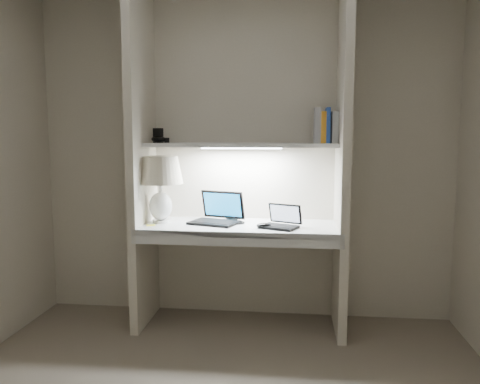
# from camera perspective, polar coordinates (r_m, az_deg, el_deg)

# --- Properties ---
(back_wall) EXTENTS (3.20, 0.01, 2.50)m
(back_wall) POSITION_cam_1_polar(r_m,az_deg,el_deg) (3.66, 0.47, 4.24)
(back_wall) COLOR beige
(back_wall) RESTS_ON floor
(alcove_panel_left) EXTENTS (0.06, 0.55, 2.50)m
(alcove_panel_left) POSITION_cam_1_polar(r_m,az_deg,el_deg) (3.54, -11.87, 4.00)
(alcove_panel_left) COLOR beige
(alcove_panel_left) RESTS_ON floor
(alcove_panel_right) EXTENTS (0.06, 0.55, 2.50)m
(alcove_panel_right) POSITION_cam_1_polar(r_m,az_deg,el_deg) (3.38, 12.41, 3.86)
(alcove_panel_right) COLOR beige
(alcove_panel_right) RESTS_ON floor
(desk) EXTENTS (1.40, 0.55, 0.04)m
(desk) POSITION_cam_1_polar(r_m,az_deg,el_deg) (3.44, -0.02, -4.31)
(desk) COLOR white
(desk) RESTS_ON alcove_panel_left
(desk_apron) EXTENTS (1.46, 0.03, 0.10)m
(desk_apron) POSITION_cam_1_polar(r_m,az_deg,el_deg) (3.20, -0.54, -5.74)
(desk_apron) COLOR silver
(desk_apron) RESTS_ON desk
(shelf) EXTENTS (1.40, 0.36, 0.03)m
(shelf) POSITION_cam_1_polar(r_m,az_deg,el_deg) (3.47, 0.16, 5.75)
(shelf) COLOR silver
(shelf) RESTS_ON back_wall
(strip_light) EXTENTS (0.60, 0.04, 0.02)m
(strip_light) POSITION_cam_1_polar(r_m,az_deg,el_deg) (3.47, 0.16, 5.39)
(strip_light) COLOR white
(strip_light) RESTS_ON shelf
(table_lamp) EXTENTS (0.34, 0.34, 0.50)m
(table_lamp) POSITION_cam_1_polar(r_m,az_deg,el_deg) (3.52, -9.70, 1.70)
(table_lamp) COLOR white
(table_lamp) RESTS_ON desk
(laptop_main) EXTENTS (0.42, 0.39, 0.23)m
(laptop_main) POSITION_cam_1_polar(r_m,az_deg,el_deg) (3.51, -2.76, -2.90)
(laptop_main) COLOR black
(laptop_main) RESTS_ON desk
(laptop_netbook) EXTENTS (0.32, 0.30, 0.16)m
(laptop_netbook) POSITION_cam_1_polar(r_m,az_deg,el_deg) (3.34, 5.03, -3.66)
(laptop_netbook) COLOR black
(laptop_netbook) RESTS_ON desk
(speaker) EXTENTS (0.10, 0.08, 0.13)m
(speaker) POSITION_cam_1_polar(r_m,az_deg,el_deg) (3.62, -0.85, -2.42)
(speaker) COLOR silver
(speaker) RESTS_ON desk
(mouse) EXTENTS (0.12, 0.10, 0.04)m
(mouse) POSITION_cam_1_polar(r_m,az_deg,el_deg) (3.31, 2.92, -4.10)
(mouse) COLOR black
(mouse) RESTS_ON desk
(cable_coil) EXTENTS (0.13, 0.13, 0.01)m
(cable_coil) POSITION_cam_1_polar(r_m,az_deg,el_deg) (3.48, -0.35, -3.76)
(cable_coil) COLOR black
(cable_coil) RESTS_ON desk
(sticky_note) EXTENTS (0.08, 0.08, 0.00)m
(sticky_note) POSITION_cam_1_polar(r_m,az_deg,el_deg) (3.47, -10.82, -4.01)
(sticky_note) COLOR #FFFC35
(sticky_note) RESTS_ON desk
(book_row) EXTENTS (0.24, 0.17, 0.25)m
(book_row) POSITION_cam_1_polar(r_m,az_deg,el_deg) (3.48, 10.95, 7.85)
(book_row) COLOR silver
(book_row) RESTS_ON shelf
(shelf_box) EXTENTS (0.08, 0.07, 0.11)m
(shelf_box) POSITION_cam_1_polar(r_m,az_deg,el_deg) (3.63, -9.95, 6.80)
(shelf_box) COLOR black
(shelf_box) RESTS_ON shelf
(shelf_gadget) EXTENTS (0.14, 0.13, 0.05)m
(shelf_gadget) POSITION_cam_1_polar(r_m,az_deg,el_deg) (3.61, -9.91, 6.35)
(shelf_gadget) COLOR black
(shelf_gadget) RESTS_ON shelf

